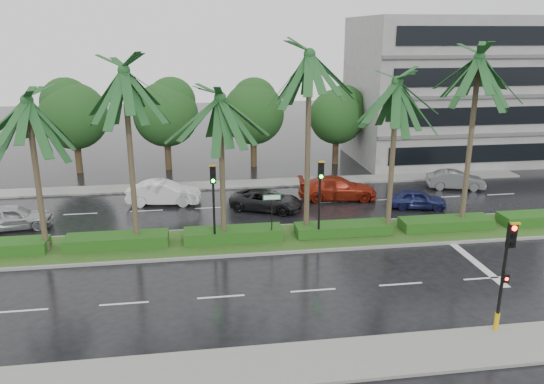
{
  "coord_description": "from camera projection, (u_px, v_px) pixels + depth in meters",
  "views": [
    {
      "loc": [
        -4.83,
        -25.32,
        10.78
      ],
      "look_at": [
        -0.84,
        1.5,
        2.57
      ],
      "focal_mm": 35.0,
      "sensor_mm": 36.0,
      "label": 1
    }
  ],
  "objects": [
    {
      "name": "street_sign",
      "position": [
        272.0,
        206.0,
        27.47
      ],
      "size": [
        0.95,
        0.09,
        2.6
      ],
      "color": "black",
      "rests_on": "median"
    },
    {
      "name": "ground",
      "position": [
        292.0,
        246.0,
        27.77
      ],
      "size": [
        120.0,
        120.0,
        0.0
      ],
      "primitive_type": "plane",
      "color": "black",
      "rests_on": "ground"
    },
    {
      "name": "bg_trees",
      "position": [
        245.0,
        110.0,
        42.97
      ],
      "size": [
        33.1,
        5.17,
        7.46
      ],
      "color": "#3A2B1A",
      "rests_on": "ground"
    },
    {
      "name": "near_sidewalk",
      "position": [
        347.0,
        359.0,
        18.1
      ],
      "size": [
        40.0,
        2.4,
        0.12
      ],
      "primitive_type": "cube",
      "color": "gray",
      "rests_on": "ground"
    },
    {
      "name": "car_red",
      "position": [
        337.0,
        188.0,
        35.43
      ],
      "size": [
        2.64,
        5.42,
        1.52
      ],
      "primitive_type": "imported",
      "rotation": [
        0.0,
        0.0,
        1.47
      ],
      "color": "maroon",
      "rests_on": "ground"
    },
    {
      "name": "building",
      "position": [
        449.0,
        90.0,
        45.47
      ],
      "size": [
        16.0,
        10.0,
        12.0
      ],
      "primitive_type": "cube",
      "color": "gray",
      "rests_on": "ground"
    },
    {
      "name": "hedge",
      "position": [
        289.0,
        231.0,
        28.59
      ],
      "size": [
        35.2,
        1.4,
        0.6
      ],
      "color": "#1D4513",
      "rests_on": "median"
    },
    {
      "name": "palm_row",
      "position": [
        265.0,
        90.0,
        26.24
      ],
      "size": [
        26.3,
        4.2,
        10.38
      ],
      "color": "#423226",
      "rests_on": "median"
    },
    {
      "name": "car_white",
      "position": [
        164.0,
        193.0,
        34.38
      ],
      "size": [
        2.2,
        4.83,
        1.54
      ],
      "primitive_type": "imported",
      "rotation": [
        0.0,
        0.0,
        1.44
      ],
      "color": "white",
      "rests_on": "ground"
    },
    {
      "name": "far_sidewalk",
      "position": [
        262.0,
        183.0,
        39.12
      ],
      "size": [
        40.0,
        2.0,
        0.12
      ],
      "primitive_type": "cube",
      "color": "gray",
      "rests_on": "ground"
    },
    {
      "name": "signal_near",
      "position": [
        505.0,
        272.0,
        19.0
      ],
      "size": [
        0.34,
        0.45,
        4.36
      ],
      "color": "black",
      "rests_on": "near_sidewalk"
    },
    {
      "name": "signal_median_right",
      "position": [
        320.0,
        189.0,
        27.4
      ],
      "size": [
        0.34,
        0.42,
        4.36
      ],
      "color": "black",
      "rests_on": "median"
    },
    {
      "name": "car_blue",
      "position": [
        417.0,
        199.0,
        33.63
      ],
      "size": [
        2.24,
        3.86,
        1.24
      ],
      "primitive_type": "imported",
      "rotation": [
        0.0,
        0.0,
        1.34
      ],
      "color": "navy",
      "rests_on": "ground"
    },
    {
      "name": "lane_markings",
      "position": [
        350.0,
        246.0,
        27.79
      ],
      "size": [
        34.0,
        13.06,
        0.01
      ],
      "color": "silver",
      "rests_on": "ground"
    },
    {
      "name": "signal_median_left",
      "position": [
        213.0,
        193.0,
        26.62
      ],
      "size": [
        0.34,
        0.42,
        4.36
      ],
      "color": "black",
      "rests_on": "median"
    },
    {
      "name": "car_darkgrey",
      "position": [
        267.0,
        200.0,
        33.29
      ],
      "size": [
        3.77,
        5.0,
        1.26
      ],
      "primitive_type": "imported",
      "rotation": [
        0.0,
        0.0,
        1.15
      ],
      "color": "black",
      "rests_on": "ground"
    },
    {
      "name": "car_grey",
      "position": [
        456.0,
        180.0,
        37.78
      ],
      "size": [
        2.34,
        4.21,
        1.31
      ],
      "primitive_type": "imported",
      "rotation": [
        0.0,
        0.0,
        1.32
      ],
      "color": "slate",
      "rests_on": "ground"
    },
    {
      "name": "median",
      "position": [
        289.0,
        238.0,
        28.7
      ],
      "size": [
        36.0,
        4.0,
        0.15
      ],
      "color": "gray",
      "rests_on": "ground"
    },
    {
      "name": "car_silver",
      "position": [
        13.0,
        217.0,
        30.03
      ],
      "size": [
        2.21,
        4.4,
        1.44
      ],
      "primitive_type": "imported",
      "rotation": [
        0.0,
        0.0,
        1.7
      ],
      "color": "#A8ABB0",
      "rests_on": "ground"
    }
  ]
}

